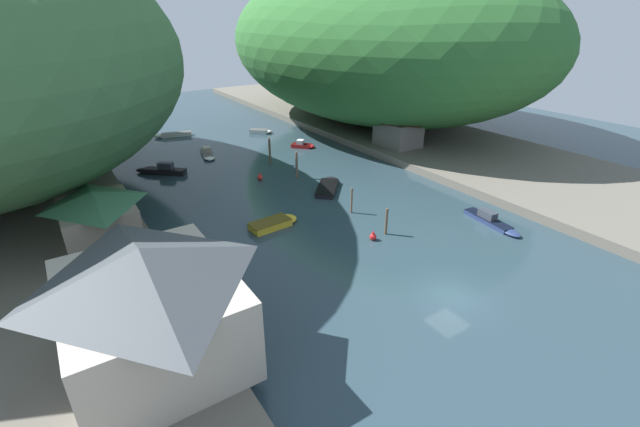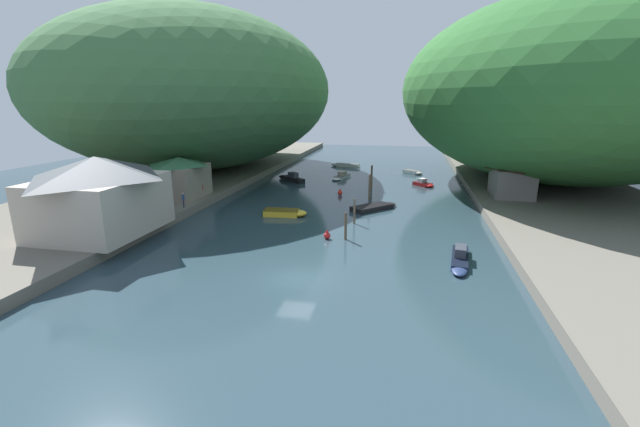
{
  "view_description": "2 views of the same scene",
  "coord_description": "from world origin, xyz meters",
  "px_view_note": "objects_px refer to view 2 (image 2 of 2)",
  "views": [
    {
      "loc": [
        -21.68,
        -15.84,
        18.45
      ],
      "look_at": [
        -2.32,
        13.64,
        1.66
      ],
      "focal_mm": 24.0,
      "sensor_mm": 36.0,
      "label": 1
    },
    {
      "loc": [
        7.49,
        -27.72,
        12.49
      ],
      "look_at": [
        -1.19,
        14.45,
        1.04
      ],
      "focal_mm": 24.0,
      "sensor_mm": 36.0,
      "label": 2
    }
  ],
  "objects_px": {
    "boat_red_skiff": "(460,259)",
    "channel_buoy_near": "(327,235)",
    "boat_cabin_cruiser": "(291,178)",
    "person_on_quay": "(183,199)",
    "boat_small_dinghy": "(424,184)",
    "boat_open_rowboat": "(344,165)",
    "person_by_boathouse": "(202,189)",
    "waterfront_building": "(99,194)",
    "channel_buoy_far": "(340,192)",
    "boathouse_shed": "(179,177)",
    "right_bank_cottage": "(513,175)",
    "boat_navy_launch": "(287,213)",
    "boat_near_quay": "(341,176)",
    "boat_far_upstream": "(414,172)"
  },
  "relations": [
    {
      "from": "person_on_quay",
      "to": "boat_red_skiff",
      "type": "bearing_deg",
      "value": -128.49
    },
    {
      "from": "right_bank_cottage",
      "to": "person_by_boathouse",
      "type": "distance_m",
      "value": 38.22
    },
    {
      "from": "right_bank_cottage",
      "to": "boat_cabin_cruiser",
      "type": "height_order",
      "value": "right_bank_cottage"
    },
    {
      "from": "boat_open_rowboat",
      "to": "boat_small_dinghy",
      "type": "height_order",
      "value": "boat_small_dinghy"
    },
    {
      "from": "person_by_boathouse",
      "to": "channel_buoy_near",
      "type": "bearing_deg",
      "value": -141.92
    },
    {
      "from": "boat_small_dinghy",
      "to": "boat_cabin_cruiser",
      "type": "bearing_deg",
      "value": -44.18
    },
    {
      "from": "waterfront_building",
      "to": "right_bank_cottage",
      "type": "bearing_deg",
      "value": 30.63
    },
    {
      "from": "person_on_quay",
      "to": "boat_small_dinghy",
      "type": "bearing_deg",
      "value": -70.79
    },
    {
      "from": "boat_near_quay",
      "to": "channel_buoy_far",
      "type": "relative_size",
      "value": 5.91
    },
    {
      "from": "boat_cabin_cruiser",
      "to": "person_by_boathouse",
      "type": "xyz_separation_m",
      "value": [
        -6.49,
        -17.25,
        1.48
      ]
    },
    {
      "from": "boat_red_skiff",
      "to": "channel_buoy_near",
      "type": "height_order",
      "value": "boat_red_skiff"
    },
    {
      "from": "boat_open_rowboat",
      "to": "person_on_quay",
      "type": "distance_m",
      "value": 41.41
    },
    {
      "from": "right_bank_cottage",
      "to": "channel_buoy_far",
      "type": "xyz_separation_m",
      "value": [
        -21.48,
        0.57,
        -3.17
      ]
    },
    {
      "from": "boat_open_rowboat",
      "to": "person_by_boathouse",
      "type": "height_order",
      "value": "person_by_boathouse"
    },
    {
      "from": "waterfront_building",
      "to": "person_on_quay",
      "type": "height_order",
      "value": "waterfront_building"
    },
    {
      "from": "boat_red_skiff",
      "to": "person_by_boathouse",
      "type": "height_order",
      "value": "person_by_boathouse"
    },
    {
      "from": "boat_open_rowboat",
      "to": "person_by_boathouse",
      "type": "bearing_deg",
      "value": 173.39
    },
    {
      "from": "boat_red_skiff",
      "to": "channel_buoy_far",
      "type": "bearing_deg",
      "value": -53.19
    },
    {
      "from": "channel_buoy_near",
      "to": "channel_buoy_far",
      "type": "bearing_deg",
      "value": 95.42
    },
    {
      "from": "boat_near_quay",
      "to": "boat_open_rowboat",
      "type": "bearing_deg",
      "value": -71.61
    },
    {
      "from": "boat_navy_launch",
      "to": "right_bank_cottage",
      "type": "bearing_deg",
      "value": 109.17
    },
    {
      "from": "boat_small_dinghy",
      "to": "boat_near_quay",
      "type": "distance_m",
      "value": 13.86
    },
    {
      "from": "waterfront_building",
      "to": "boat_open_rowboat",
      "type": "height_order",
      "value": "waterfront_building"
    },
    {
      "from": "right_bank_cottage",
      "to": "boat_small_dinghy",
      "type": "relative_size",
      "value": 1.77
    },
    {
      "from": "boat_cabin_cruiser",
      "to": "channel_buoy_near",
      "type": "height_order",
      "value": "boat_cabin_cruiser"
    },
    {
      "from": "waterfront_building",
      "to": "channel_buoy_near",
      "type": "xyz_separation_m",
      "value": [
        19.66,
        4.89,
        -4.11
      ]
    },
    {
      "from": "waterfront_building",
      "to": "boathouse_shed",
      "type": "xyz_separation_m",
      "value": [
        -0.55,
        14.73,
        -1.01
      ]
    },
    {
      "from": "waterfront_building",
      "to": "boat_open_rowboat",
      "type": "xyz_separation_m",
      "value": [
        14.62,
        49.36,
        -4.16
      ]
    },
    {
      "from": "boat_cabin_cruiser",
      "to": "boat_red_skiff",
      "type": "bearing_deg",
      "value": -103.2
    },
    {
      "from": "waterfront_building",
      "to": "channel_buoy_far",
      "type": "distance_m",
      "value": 30.08
    },
    {
      "from": "boat_open_rowboat",
      "to": "channel_buoy_far",
      "type": "xyz_separation_m",
      "value": [
        3.24,
        -25.5,
        0.06
      ]
    },
    {
      "from": "waterfront_building",
      "to": "boathouse_shed",
      "type": "bearing_deg",
      "value": 92.16
    },
    {
      "from": "channel_buoy_far",
      "to": "waterfront_building",
      "type": "bearing_deg",
      "value": -126.8
    },
    {
      "from": "boat_small_dinghy",
      "to": "channel_buoy_far",
      "type": "distance_m",
      "value": 14.33
    },
    {
      "from": "boathouse_shed",
      "to": "boat_open_rowboat",
      "type": "distance_m",
      "value": 37.94
    },
    {
      "from": "boat_navy_launch",
      "to": "person_by_boathouse",
      "type": "height_order",
      "value": "person_by_boathouse"
    },
    {
      "from": "right_bank_cottage",
      "to": "boat_cabin_cruiser",
      "type": "bearing_deg",
      "value": 163.03
    },
    {
      "from": "boat_far_upstream",
      "to": "boathouse_shed",
      "type": "bearing_deg",
      "value": -1.53
    },
    {
      "from": "boathouse_shed",
      "to": "boat_navy_launch",
      "type": "height_order",
      "value": "boathouse_shed"
    },
    {
      "from": "boat_near_quay",
      "to": "channel_buoy_far",
      "type": "bearing_deg",
      "value": 111.19
    },
    {
      "from": "waterfront_building",
      "to": "boat_far_upstream",
      "type": "xyz_separation_m",
      "value": [
        27.75,
        43.44,
        -4.19
      ]
    },
    {
      "from": "waterfront_building",
      "to": "boat_navy_launch",
      "type": "xyz_separation_m",
      "value": [
        13.71,
        12.07,
        -4.13
      ]
    },
    {
      "from": "channel_buoy_near",
      "to": "boat_small_dinghy",
      "type": "bearing_deg",
      "value": 70.96
    },
    {
      "from": "boathouse_shed",
      "to": "channel_buoy_far",
      "type": "distance_m",
      "value": 20.78
    },
    {
      "from": "right_bank_cottage",
      "to": "channel_buoy_near",
      "type": "bearing_deg",
      "value": -136.93
    },
    {
      "from": "boat_cabin_cruiser",
      "to": "person_on_quay",
      "type": "bearing_deg",
      "value": -153.14
    },
    {
      "from": "person_by_boathouse",
      "to": "boat_navy_launch",
      "type": "bearing_deg",
      "value": -127.19
    },
    {
      "from": "right_bank_cottage",
      "to": "boat_small_dinghy",
      "type": "distance_m",
      "value": 14.11
    },
    {
      "from": "right_bank_cottage",
      "to": "person_by_boathouse",
      "type": "xyz_separation_m",
      "value": [
        -37.37,
        -7.83,
        -1.62
      ]
    },
    {
      "from": "boat_cabin_cruiser",
      "to": "channel_buoy_far",
      "type": "distance_m",
      "value": 12.91
    }
  ]
}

